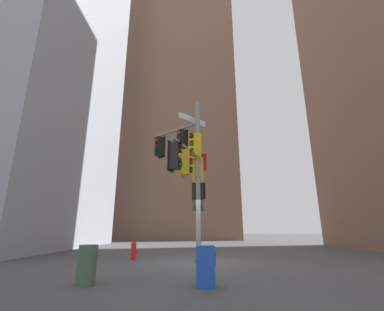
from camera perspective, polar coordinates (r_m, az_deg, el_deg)
ground at (r=11.26m, az=1.46°, el=-22.52°), size 120.00×120.00×0.00m
building_mid_block at (r=43.95m, az=-2.40°, el=10.93°), size 15.87×15.87×42.13m
signal_pole_assembly at (r=11.46m, az=-1.01°, el=-1.63°), size 2.66×4.31×7.13m
fire_hydrant at (r=12.52m, az=-12.71°, el=-19.64°), size 0.33×0.23×0.77m
newspaper_box at (r=6.68m, az=3.00°, el=-23.12°), size 0.45×0.36×0.93m
trash_bin at (r=7.41m, az=-22.08°, el=-21.35°), size 0.46×0.46×0.93m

